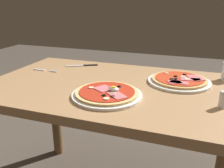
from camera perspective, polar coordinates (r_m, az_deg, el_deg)
The scene contains 6 objects.
dining_table at distance 1.21m, azimuth 0.95°, elevation -5.38°, with size 1.27×0.76×0.74m.
pizza_foreground at distance 1.02m, azimuth -1.17°, elevation -2.31°, with size 0.30×0.30×0.05m.
pizza_across_left at distance 1.23m, azimuth 15.70°, elevation 0.80°, with size 0.31×0.31×0.03m.
fork at distance 1.45m, azimuth -15.99°, elevation 3.17°, with size 0.16×0.02×0.00m.
knife at distance 1.50m, azimuth -6.62°, elevation 4.43°, with size 0.18×0.11×0.01m.
salt_shaker at distance 1.01m, azimuth 24.88°, elevation -3.40°, with size 0.03×0.03×0.07m.
Camera 1 is at (0.35, -1.04, 1.13)m, focal length 38.45 mm.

